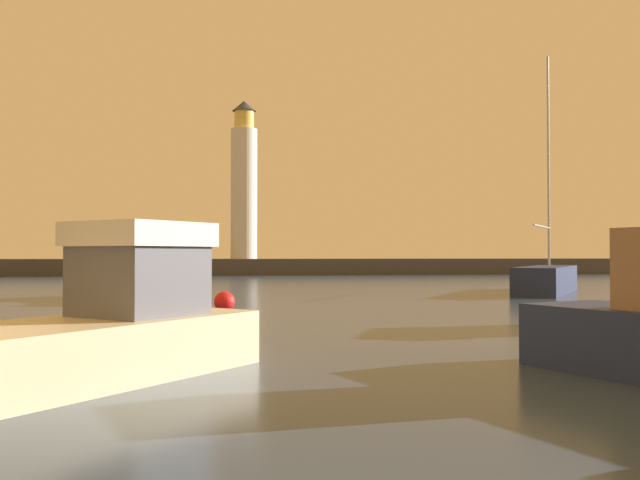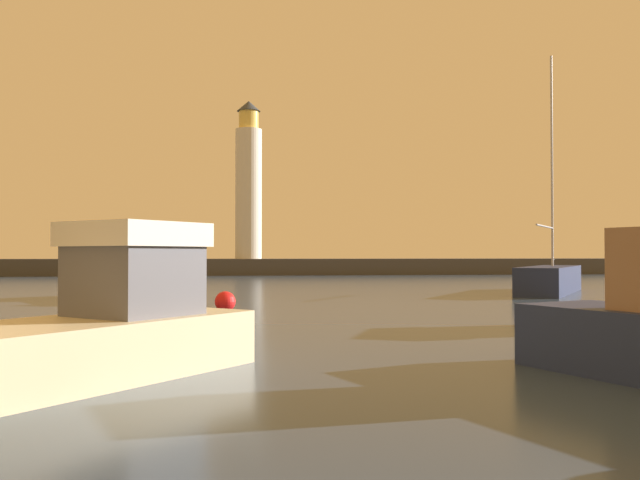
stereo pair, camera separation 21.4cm
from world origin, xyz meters
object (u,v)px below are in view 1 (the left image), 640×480
(motorboat_2, at_px, (28,342))
(sailboat_moored, at_px, (547,279))
(motorboat_4, at_px, (139,284))
(mooring_buoy, at_px, (224,302))
(lighthouse, at_px, (244,184))

(motorboat_2, distance_m, sailboat_moored, 29.20)
(motorboat_4, bearing_deg, mooring_buoy, -58.11)
(mooring_buoy, bearing_deg, sailboat_moored, 29.56)
(mooring_buoy, bearing_deg, lighthouse, 88.23)
(mooring_buoy, bearing_deg, motorboat_4, 121.89)
(motorboat_2, relative_size, motorboat_4, 0.90)
(lighthouse, bearing_deg, motorboat_4, -98.13)
(motorboat_2, bearing_deg, lighthouse, 85.86)
(lighthouse, height_order, motorboat_2, lighthouse)
(lighthouse, xyz_separation_m, motorboat_4, (-4.96, -34.70, -7.96))
(motorboat_2, bearing_deg, mooring_buoy, 78.61)
(sailboat_moored, bearing_deg, mooring_buoy, -150.44)
(motorboat_4, distance_m, sailboat_moored, 20.21)
(lighthouse, distance_m, mooring_buoy, 41.51)
(sailboat_moored, bearing_deg, motorboat_2, -130.27)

